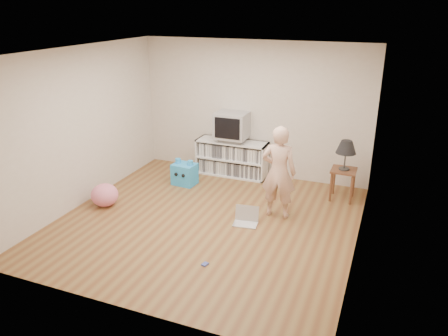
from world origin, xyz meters
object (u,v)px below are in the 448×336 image
table_lamp (346,148)px  dvd_deck (232,139)px  plush_blue (185,174)px  plush_pink (105,195)px  crt_tv (232,125)px  media_unit (232,158)px  side_table (343,177)px  laptop (246,219)px  person (279,172)px

table_lamp → dvd_deck: bearing=170.4°
plush_blue → plush_pink: plush_blue is taller
crt_tv → plush_blue: (-0.65, -0.78, -0.81)m
media_unit → table_lamp: (2.19, -0.39, 0.59)m
media_unit → crt_tv: bearing=-90.0°
side_table → plush_pink: (-3.68, -1.76, -0.22)m
crt_tv → side_table: crt_tv is taller
dvd_deck → plush_blue: bearing=-129.7°
media_unit → laptop: (0.93, -1.85, -0.28)m
dvd_deck → side_table: bearing=-9.6°
plush_blue → media_unit: bearing=55.6°
dvd_deck → plush_blue: dvd_deck is taller
dvd_deck → person: 1.93m
plush_blue → plush_pink: size_ratio=1.08×
dvd_deck → side_table: size_ratio=0.82×
crt_tv → plush_pink: crt_tv is taller
person → dvd_deck: bearing=-51.6°
table_lamp → crt_tv: bearing=170.5°
media_unit → plush_pink: 2.61m
crt_tv → person: 1.95m
side_table → laptop: side_table is taller
media_unit → dvd_deck: dvd_deck is taller
media_unit → table_lamp: 2.30m
laptop → person: bearing=40.4°
person → plush_blue: bearing=-22.2°
dvd_deck → person: bearing=-47.1°
crt_tv → plush_blue: bearing=-129.9°
side_table → plush_blue: bearing=-171.7°
plush_pink → dvd_deck: bearing=55.1°
crt_tv → person: person is taller
crt_tv → table_lamp: (2.19, -0.37, -0.08)m
side_table → table_lamp: table_lamp is taller
crt_tv → laptop: size_ratio=1.48×
side_table → laptop: size_ratio=1.36×
dvd_deck → crt_tv: crt_tv is taller
media_unit → dvd_deck: size_ratio=3.11×
side_table → person: bearing=-130.1°
table_lamp → plush_pink: (-3.68, -1.76, -0.75)m
media_unit → laptop: bearing=-63.2°
dvd_deck → media_unit: bearing=90.0°
dvd_deck → crt_tv: 0.29m
person → laptop: size_ratio=3.71×
table_lamp → laptop: 2.12m
laptop → plush_pink: 2.44m
laptop → plush_pink: size_ratio=0.89×
table_lamp → plush_pink: size_ratio=1.14×
dvd_deck → laptop: 2.16m
laptop → plush_blue: (-1.59, 1.04, 0.14)m
side_table → plush_pink: size_ratio=1.21×
person → crt_tv: bearing=-51.6°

